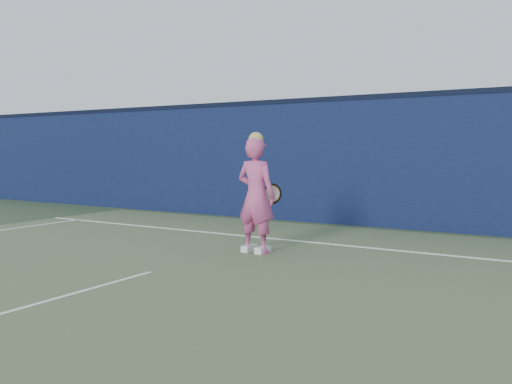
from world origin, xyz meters
The scene contains 6 objects.
ground centered at (0.00, 0.00, 0.00)m, with size 80.00×80.00×0.00m, color #2C4229.
backstop_wall centered at (0.00, 6.50, 1.25)m, with size 24.00×0.40×2.50m, color #0B1634.
wall_cap centered at (0.00, 6.50, 2.55)m, with size 24.00×0.42×0.10m, color black.
player centered at (0.42, 2.82, 0.85)m, with size 0.64×0.44×1.77m.
racket centered at (0.44, 3.22, 0.84)m, with size 0.58×0.18×0.32m.
court_lines centered at (0.00, -0.33, 0.01)m, with size 11.00×12.04×0.01m.
Camera 1 is at (4.50, -3.94, 1.50)m, focal length 38.00 mm.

